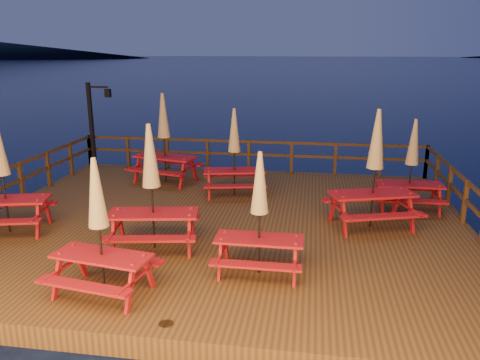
{
  "coord_description": "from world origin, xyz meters",
  "views": [
    {
      "loc": [
        2.13,
        -10.75,
        4.55
      ],
      "look_at": [
        0.35,
        0.6,
        1.29
      ],
      "focal_mm": 35.0,
      "sensor_mm": 36.0,
      "label": 1
    }
  ],
  "objects_px": {
    "lamp_post": "(95,118)",
    "picnic_table_2": "(2,174)",
    "picnic_table_1": "(99,225)",
    "picnic_table_0": "(375,167)"
  },
  "relations": [
    {
      "from": "lamp_post",
      "to": "picnic_table_2",
      "type": "height_order",
      "value": "lamp_post"
    },
    {
      "from": "lamp_post",
      "to": "picnic_table_1",
      "type": "xyz_separation_m",
      "value": [
        4.04,
        -8.4,
        -0.53
      ]
    },
    {
      "from": "lamp_post",
      "to": "picnic_table_0",
      "type": "distance_m",
      "value": 10.02
    },
    {
      "from": "picnic_table_1",
      "to": "picnic_table_2",
      "type": "bearing_deg",
      "value": 154.62
    },
    {
      "from": "picnic_table_1",
      "to": "picnic_table_2",
      "type": "height_order",
      "value": "picnic_table_2"
    },
    {
      "from": "lamp_post",
      "to": "picnic_table_0",
      "type": "xyz_separation_m",
      "value": [
        8.99,
        -4.41,
        -0.33
      ]
    },
    {
      "from": "picnic_table_1",
      "to": "picnic_table_2",
      "type": "xyz_separation_m",
      "value": [
        -3.42,
        2.34,
        0.13
      ]
    },
    {
      "from": "lamp_post",
      "to": "picnic_table_1",
      "type": "bearing_deg",
      "value": -64.34
    },
    {
      "from": "picnic_table_2",
      "to": "picnic_table_0",
      "type": "bearing_deg",
      "value": -3.02
    },
    {
      "from": "picnic_table_0",
      "to": "picnic_table_1",
      "type": "distance_m",
      "value": 6.36
    }
  ]
}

